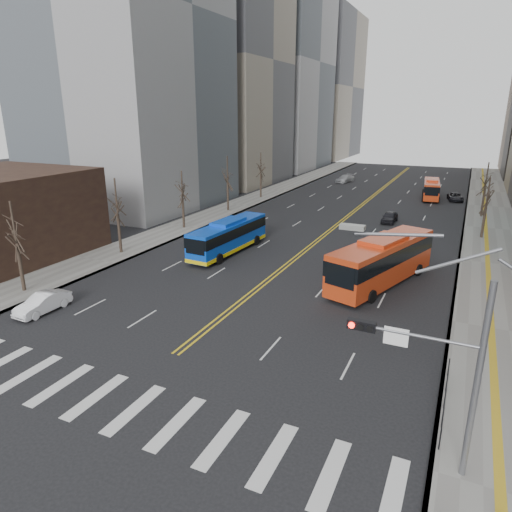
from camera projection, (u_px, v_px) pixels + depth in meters
ground at (115, 403)px, 21.82m from camera, size 220.00×220.00×0.00m
sidewalk_right at (495, 229)px, 53.57m from camera, size 7.00×130.00×0.15m
sidewalk_left at (238, 205)px, 67.30m from camera, size 5.00×130.00×0.15m
crosswalk at (115, 402)px, 21.82m from camera, size 26.70×4.00×0.01m
centerline at (365, 203)px, 69.29m from camera, size 0.55×100.00×0.01m
office_towers at (394, 42)px, 73.64m from camera, size 83.00×134.00×58.00m
signal_mast at (436, 356)px, 16.51m from camera, size 5.37×0.37×9.39m
pedestrian_railing at (445, 396)px, 20.98m from camera, size 0.06×6.06×1.02m
street_trees at (268, 187)px, 53.06m from camera, size 35.20×47.20×7.60m
blue_bus at (229, 236)px, 44.55m from camera, size 3.10×11.25×3.26m
red_bus_near at (382, 259)px, 36.17m from camera, size 6.49×12.60×3.88m
red_bus_far at (431, 188)px, 72.17m from camera, size 3.16×9.90×3.13m
car_white at (43, 303)px, 31.48m from camera, size 1.48×4.04×1.32m
car_dark_mid at (390, 217)px, 56.95m from camera, size 1.71×4.01×1.35m
car_silver at (345, 179)px, 89.08m from camera, size 3.20×5.34×1.45m
car_dark_far at (455, 197)px, 70.74m from camera, size 2.75×4.62×1.20m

